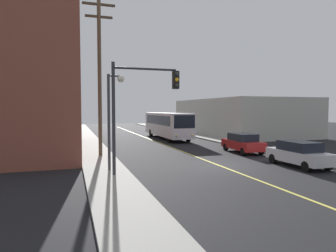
# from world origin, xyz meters

# --- Properties ---
(ground_plane) EXTENTS (120.00, 120.00, 0.00)m
(ground_plane) POSITION_xyz_m (0.00, 0.00, 0.00)
(ground_plane) COLOR black
(sidewalk_left) EXTENTS (2.50, 90.00, 0.15)m
(sidewalk_left) POSITION_xyz_m (-7.25, 10.00, 0.07)
(sidewalk_left) COLOR gray
(sidewalk_left) RESTS_ON ground
(sidewalk_right) EXTENTS (2.50, 90.00, 0.15)m
(sidewalk_right) POSITION_xyz_m (7.25, 10.00, 0.07)
(sidewalk_right) COLOR gray
(sidewalk_right) RESTS_ON ground
(lane_stripe_center) EXTENTS (0.16, 60.00, 0.01)m
(lane_stripe_center) POSITION_xyz_m (0.00, 15.00, 0.01)
(lane_stripe_center) COLOR #D8CC4C
(lane_stripe_center) RESTS_ON ground
(building_left_brick) EXTENTS (10.00, 17.93, 11.50)m
(building_left_brick) POSITION_xyz_m (-13.49, 10.71, 5.75)
(building_left_brick) COLOR brown
(building_left_brick) RESTS_ON ground
(building_right_warehouse) EXTENTS (12.00, 21.26, 5.08)m
(building_right_warehouse) POSITION_xyz_m (14.49, 21.87, 2.54)
(building_right_warehouse) COLOR #B2B2A8
(building_right_warehouse) RESTS_ON ground
(city_bus) EXTENTS (2.59, 12.16, 3.20)m
(city_bus) POSITION_xyz_m (2.20, 18.01, 1.82)
(city_bus) COLOR silver
(city_bus) RESTS_ON ground
(parked_car_silver) EXTENTS (1.84, 4.41, 1.62)m
(parked_car_silver) POSITION_xyz_m (4.65, -1.90, 0.84)
(parked_car_silver) COLOR #B7B7BC
(parked_car_silver) RESTS_ON ground
(parked_car_red) EXTENTS (1.95, 4.46, 1.62)m
(parked_car_red) POSITION_xyz_m (4.61, 4.64, 0.84)
(parked_car_red) COLOR maroon
(parked_car_red) RESTS_ON ground
(utility_pole_near) EXTENTS (2.40, 0.28, 11.85)m
(utility_pole_near) POSITION_xyz_m (-7.02, 5.77, 6.61)
(utility_pole_near) COLOR brown
(utility_pole_near) RESTS_ON sidewalk_left
(traffic_signal_left_corner) EXTENTS (3.75, 0.48, 6.00)m
(traffic_signal_left_corner) POSITION_xyz_m (-5.41, -1.31, 4.30)
(traffic_signal_left_corner) COLOR #2D2D33
(traffic_signal_left_corner) RESTS_ON sidewalk_left
(street_lamp_left) EXTENTS (0.98, 0.40, 5.50)m
(street_lamp_left) POSITION_xyz_m (-6.83, -0.02, 3.74)
(street_lamp_left) COLOR #38383D
(street_lamp_left) RESTS_ON sidewalk_left
(fire_hydrant) EXTENTS (0.44, 0.26, 0.84)m
(fire_hydrant) POSITION_xyz_m (6.85, 5.81, 0.58)
(fire_hydrant) COLOR red
(fire_hydrant) RESTS_ON sidewalk_right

